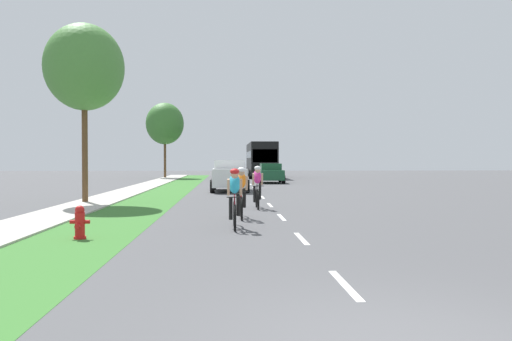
{
  "coord_description": "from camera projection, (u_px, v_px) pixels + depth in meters",
  "views": [
    {
      "loc": [
        -1.68,
        -4.73,
        1.8
      ],
      "look_at": [
        -0.49,
        16.57,
        1.35
      ],
      "focal_mm": 35.71,
      "sensor_mm": 36.0,
      "label": 1
    }
  ],
  "objects": [
    {
      "name": "sidewalk_concrete",
      "position": [
        111.0,
        197.0,
        24.41
      ],
      "size": [
        1.94,
        70.0,
        0.1
      ],
      "primitive_type": "cube",
      "color": "#B2ADA3",
      "rests_on": "ground_plane"
    },
    {
      "name": "sedan_dark_green",
      "position": [
        271.0,
        173.0,
        39.91
      ],
      "size": [
        1.98,
        4.3,
        1.52
      ],
      "color": "#194C2D",
      "rests_on": "ground_plane"
    },
    {
      "name": "cyclist_lead",
      "position": [
        235.0,
        198.0,
        13.27
      ],
      "size": [
        0.42,
        1.72,
        1.58
      ],
      "color": "black",
      "rests_on": "ground_plane"
    },
    {
      "name": "lane_markings_center",
      "position": [
        257.0,
        192.0,
        28.81
      ],
      "size": [
        0.12,
        53.49,
        0.01
      ],
      "color": "white",
      "rests_on": "ground_plane"
    },
    {
      "name": "street_tree_far",
      "position": [
        165.0,
        124.0,
        50.59
      ],
      "size": [
        3.75,
        3.75,
        7.48
      ],
      "color": "brown",
      "rests_on": "ground_plane"
    },
    {
      "name": "bus_black",
      "position": [
        261.0,
        158.0,
        51.78
      ],
      "size": [
        2.78,
        11.6,
        3.48
      ],
      "color": "black",
      "rests_on": "ground_plane"
    },
    {
      "name": "ground_plane",
      "position": [
        262.0,
        197.0,
        24.82
      ],
      "size": [
        120.0,
        120.0,
        0.0
      ],
      "primitive_type": "plane",
      "color": "#4C4C4F"
    },
    {
      "name": "cyclist_trailing",
      "position": [
        241.0,
        192.0,
        15.59
      ],
      "size": [
        0.42,
        1.72,
        1.58
      ],
      "color": "black",
      "rests_on": "ground_plane"
    },
    {
      "name": "suv_white",
      "position": [
        230.0,
        175.0,
        29.25
      ],
      "size": [
        2.15,
        4.7,
        1.79
      ],
      "color": "silver",
      "rests_on": "ground_plane"
    },
    {
      "name": "grass_verge",
      "position": [
        158.0,
        197.0,
        24.54
      ],
      "size": [
        2.49,
        70.0,
        0.01
      ],
      "primitive_type": "cube",
      "color": "#38722D",
      "rests_on": "ground_plane"
    },
    {
      "name": "cyclist_distant",
      "position": [
        257.0,
        187.0,
        18.78
      ],
      "size": [
        0.42,
        1.72,
        1.58
      ],
      "color": "black",
      "rests_on": "ground_plane"
    },
    {
      "name": "fire_hydrant_red",
      "position": [
        80.0,
        223.0,
        11.55
      ],
      "size": [
        0.44,
        0.38,
        0.76
      ],
      "color": "red",
      "rests_on": "ground_plane"
    },
    {
      "name": "pickup_silver",
      "position": [
        255.0,
        167.0,
        69.06
      ],
      "size": [
        2.22,
        5.1,
        1.64
      ],
      "color": "#A5A8AD",
      "rests_on": "ground_plane"
    },
    {
      "name": "street_tree_near",
      "position": [
        84.0,
        68.0,
        21.13
      ],
      "size": [
        3.27,
        3.27,
        7.46
      ],
      "color": "brown",
      "rests_on": "ground_plane"
    }
  ]
}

